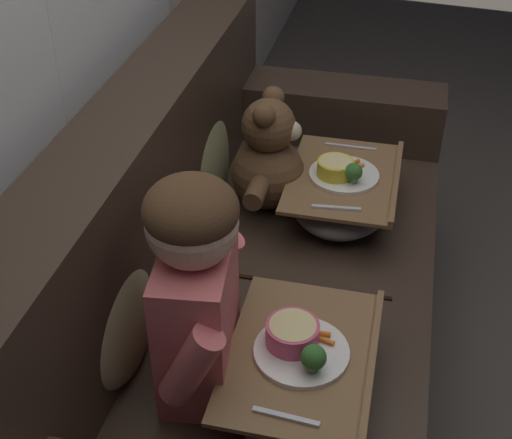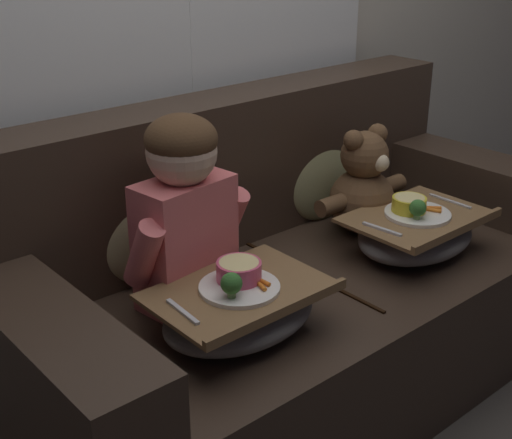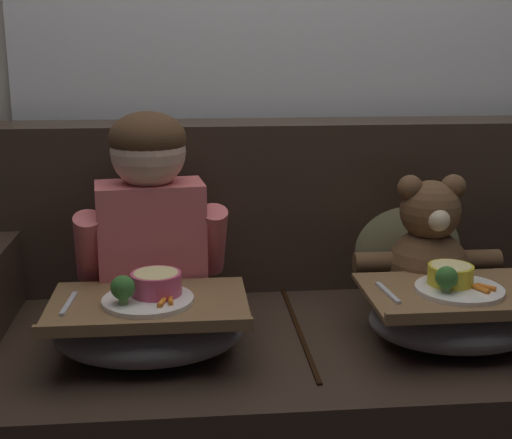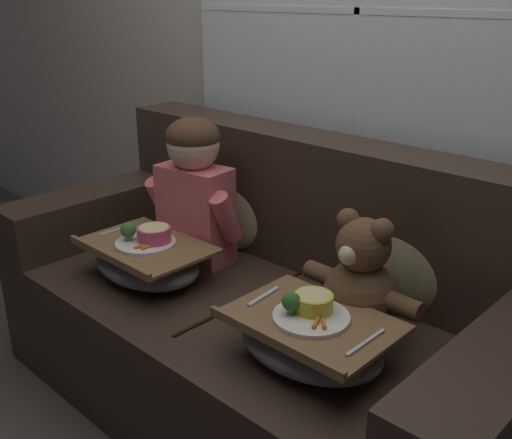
# 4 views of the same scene
# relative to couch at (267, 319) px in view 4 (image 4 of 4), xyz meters

# --- Properties ---
(ground_plane) EXTENTS (14.00, 14.00, 0.00)m
(ground_plane) POSITION_rel_couch_xyz_m (0.00, -0.07, -0.35)
(ground_plane) COLOR #4C443D
(wall_back_with_window) EXTENTS (8.00, 0.08, 2.60)m
(wall_back_with_window) POSITION_rel_couch_xyz_m (0.00, 0.51, 0.96)
(wall_back_with_window) COLOR beige
(wall_back_with_window) RESTS_ON ground_plane
(couch) EXTENTS (1.98, 0.94, 0.98)m
(couch) POSITION_rel_couch_xyz_m (0.00, 0.00, 0.00)
(couch) COLOR #38281E
(couch) RESTS_ON ground_plane
(throw_pillow_behind_child) EXTENTS (0.38, 0.18, 0.39)m
(throw_pillow_behind_child) POSITION_rel_couch_xyz_m (-0.39, 0.22, 0.30)
(throw_pillow_behind_child) COLOR tan
(throw_pillow_behind_child) RESTS_ON couch
(throw_pillow_behind_teddy) EXTENTS (0.38, 0.19, 0.40)m
(throw_pillow_behind_teddy) POSITION_rel_couch_xyz_m (0.39, 0.22, 0.30)
(throw_pillow_behind_teddy) COLOR #898456
(throw_pillow_behind_teddy) RESTS_ON couch
(child_figure) EXTENTS (0.42, 0.22, 0.57)m
(child_figure) POSITION_rel_couch_xyz_m (-0.38, 0.01, 0.43)
(child_figure) COLOR #DB6666
(child_figure) RESTS_ON couch
(teddy_bear) EXTENTS (0.42, 0.29, 0.39)m
(teddy_bear) POSITION_rel_couch_xyz_m (0.38, 0.00, 0.28)
(teddy_bear) COLOR brown
(teddy_bear) RESTS_ON couch
(lap_tray_child) EXTENTS (0.48, 0.33, 0.22)m
(lap_tray_child) POSITION_rel_couch_xyz_m (-0.38, -0.24, 0.20)
(lap_tray_child) COLOR slate
(lap_tray_child) RESTS_ON child_figure
(lap_tray_teddy) EXTENTS (0.47, 0.34, 0.22)m
(lap_tray_teddy) POSITION_rel_couch_xyz_m (0.38, -0.24, 0.20)
(lap_tray_teddy) COLOR slate
(lap_tray_teddy) RESTS_ON teddy_bear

